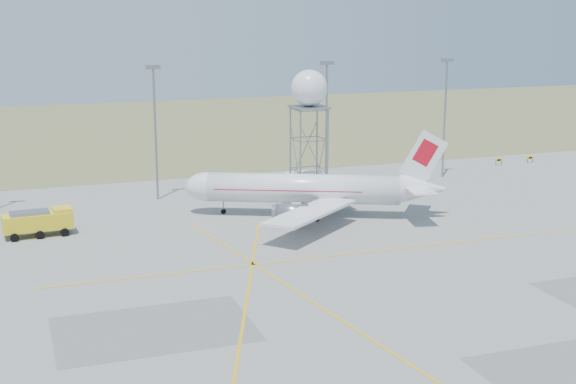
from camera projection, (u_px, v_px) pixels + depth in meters
name	position (u px, v px, depth m)	size (l,w,h in m)	color
ground	(427.00, 364.00, 66.32)	(400.00, 400.00, 0.00)	gray
grass_strip	(142.00, 129.00, 194.80)	(400.00, 120.00, 0.03)	#586035
mast_b	(155.00, 121.00, 120.91)	(2.20, 0.50, 20.50)	gray
mast_c	(327.00, 113.00, 130.11)	(2.20, 0.50, 20.50)	gray
mast_d	(445.00, 108.00, 137.33)	(2.20, 0.50, 20.50)	gray
taxi_sign_near	(499.00, 160.00, 150.45)	(1.60, 0.17, 1.20)	black
taxi_sign_far	(530.00, 158.00, 152.75)	(1.60, 0.17, 1.20)	black
airliner_main	(308.00, 189.00, 112.87)	(34.97, 32.55, 12.53)	white
radar_tower	(309.00, 128.00, 120.88)	(5.49, 5.49, 19.87)	gray
fire_truck	(40.00, 223.00, 103.30)	(8.89, 3.98, 3.48)	yellow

